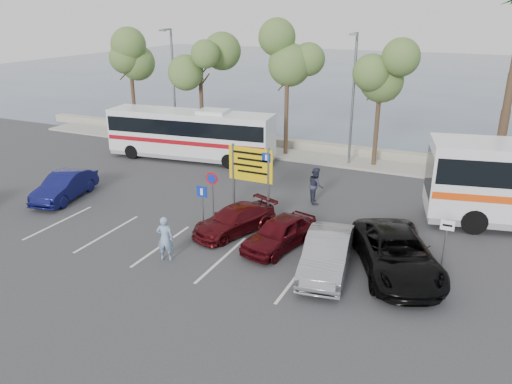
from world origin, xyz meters
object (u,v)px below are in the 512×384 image
at_px(pedestrian_near, 165,238).
at_px(car_silver_b, 327,254).
at_px(street_lamp_right, 353,93).
at_px(direction_sign, 251,170).
at_px(suv_black, 397,254).
at_px(coach_bus_left, 191,136).
at_px(pedestrian_far, 316,185).
at_px(car_blue, 65,186).
at_px(car_maroon, 235,220).
at_px(car_red, 280,233).
at_px(street_lamp_left, 173,81).

bearing_deg(pedestrian_near, car_silver_b, 178.32).
bearing_deg(street_lamp_right, direction_sign, -100.94).
xyz_separation_m(direction_sign, suv_black, (7.20, -2.34, -1.65)).
xyz_separation_m(coach_bus_left, car_silver_b, (12.62, -10.72, -0.83)).
relative_size(street_lamp_right, pedestrian_near, 4.33).
distance_m(direction_sign, pedestrian_far, 4.19).
xyz_separation_m(car_blue, car_maroon, (10.00, 0.00, -0.10)).
xyz_separation_m(suv_black, pedestrian_near, (-8.51, -2.81, 0.14)).
xyz_separation_m(direction_sign, car_red, (2.40, -2.25, -1.76)).
height_order(coach_bus_left, car_red, coach_bus_left).
bearing_deg(car_maroon, pedestrian_near, -88.81).
relative_size(car_red, suv_black, 0.69).
bearing_deg(street_lamp_right, car_silver_b, -78.48).
xyz_separation_m(street_lamp_left, car_blue, (1.00, -12.02, -3.90)).
bearing_deg(car_red, car_silver_b, -11.76).
distance_m(street_lamp_left, car_red, 18.79).
xyz_separation_m(street_lamp_left, direction_sign, (11.00, -10.32, -2.17)).
distance_m(coach_bus_left, car_silver_b, 16.58).
bearing_deg(car_silver_b, car_blue, 164.37).
bearing_deg(car_maroon, suv_black, 16.92).
xyz_separation_m(direction_sign, car_silver_b, (4.80, -3.42, -1.67)).
height_order(car_blue, car_red, car_blue).
xyz_separation_m(street_lamp_left, car_red, (13.40, -12.57, -3.93)).
xyz_separation_m(car_red, car_silver_b, (2.40, -1.17, 0.09)).
xyz_separation_m(coach_bus_left, car_blue, (-2.18, -9.00, -0.88)).
height_order(street_lamp_left, car_maroon, street_lamp_left).
bearing_deg(car_blue, car_maroon, -11.21).
distance_m(car_red, car_silver_b, 2.67).
bearing_deg(car_silver_b, direction_sign, 135.53).
distance_m(street_lamp_left, car_maroon, 16.78).
distance_m(street_lamp_right, pedestrian_far, 7.92).
xyz_separation_m(street_lamp_right, direction_sign, (-2.00, -10.32, -2.17)).
xyz_separation_m(car_blue, car_silver_b, (14.80, -1.72, 0.05)).
distance_m(coach_bus_left, pedestrian_far, 10.73).
distance_m(car_red, suv_black, 4.80).
bearing_deg(pedestrian_far, direction_sign, 118.47).
height_order(car_blue, car_maroon, car_blue).
distance_m(coach_bus_left, suv_black, 17.87).
distance_m(street_lamp_left, car_blue, 12.67).
bearing_deg(street_lamp_left, suv_black, -34.83).
bearing_deg(coach_bus_left, street_lamp_right, 17.09).
distance_m(street_lamp_left, pedestrian_near, 18.62).
bearing_deg(street_lamp_left, direction_sign, -43.17).
bearing_deg(coach_bus_left, direction_sign, -43.03).
bearing_deg(car_blue, car_silver_b, -17.83).
distance_m(street_lamp_left, coach_bus_left, 5.32).
bearing_deg(car_red, car_blue, -168.41).
xyz_separation_m(coach_bus_left, car_maroon, (7.82, -9.00, -0.99)).
bearing_deg(coach_bus_left, pedestrian_near, -62.42).
distance_m(pedestrian_near, pedestrian_far, 9.12).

